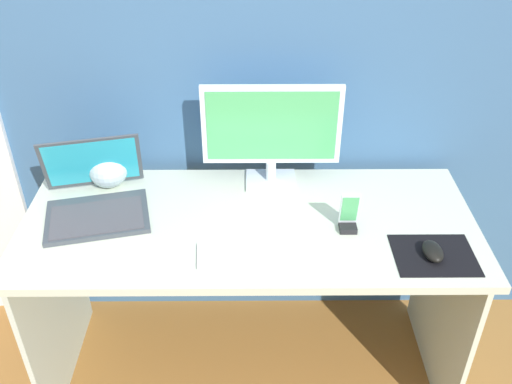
% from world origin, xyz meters
% --- Properties ---
extents(ground_plane, '(8.00, 8.00, 0.00)m').
position_xyz_m(ground_plane, '(0.00, 0.00, 0.00)').
color(ground_plane, '#98642E').
extents(wall_back, '(6.00, 0.04, 2.50)m').
position_xyz_m(wall_back, '(0.00, 0.39, 1.25)').
color(wall_back, '#3A628A').
rests_on(wall_back, ground_plane).
extents(desk, '(1.52, 0.64, 0.74)m').
position_xyz_m(desk, '(0.00, 0.00, 0.59)').
color(desk, beige).
rests_on(desk, ground_plane).
extents(monitor, '(0.49, 0.14, 0.38)m').
position_xyz_m(monitor, '(0.08, 0.24, 0.95)').
color(monitor, silver).
rests_on(monitor, desk).
extents(laptop, '(0.40, 0.39, 0.24)m').
position_xyz_m(laptop, '(-0.52, 0.07, 0.79)').
color(laptop, '#3C4348').
rests_on(laptop, desk).
extents(fishbowl, '(0.14, 0.14, 0.14)m').
position_xyz_m(fishbowl, '(-0.51, 0.22, 0.81)').
color(fishbowl, silver).
rests_on(fishbowl, desk).
extents(keyboard_external, '(0.39, 0.14, 0.01)m').
position_xyz_m(keyboard_external, '(0.03, -0.17, 0.75)').
color(keyboard_external, white).
rests_on(keyboard_external, desk).
extents(mousepad, '(0.25, 0.20, 0.00)m').
position_xyz_m(mousepad, '(0.57, -0.18, 0.74)').
color(mousepad, black).
rests_on(mousepad, desk).
extents(mouse, '(0.06, 0.10, 0.04)m').
position_xyz_m(mouse, '(0.56, -0.18, 0.76)').
color(mouse, black).
rests_on(mouse, mousepad).
extents(phone_in_dock, '(0.06, 0.05, 0.14)m').
position_xyz_m(phone_in_dock, '(0.32, -0.05, 0.79)').
color(phone_in_dock, black).
rests_on(phone_in_dock, desk).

